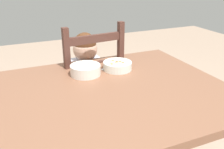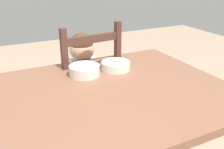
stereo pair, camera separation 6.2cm
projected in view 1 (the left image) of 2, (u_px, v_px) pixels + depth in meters
The scene contains 6 objects.
dining_table at pixel (116, 108), 1.34m from camera, with size 1.16×0.98×0.78m.
dining_chair at pixel (89, 96), 1.87m from camera, with size 0.46×0.46×1.03m.
child_figure at pixel (87, 78), 1.81m from camera, with size 0.32×0.31×0.95m.
bowl_of_peas at pixel (85, 70), 1.46m from camera, with size 0.18×0.18×0.06m.
bowl_of_carrots at pixel (117, 65), 1.53m from camera, with size 0.17×0.17×0.05m.
spoon at pixel (107, 68), 1.55m from camera, with size 0.14×0.07×0.01m.
Camera 1 is at (-0.48, -1.06, 1.35)m, focal length 40.42 mm.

